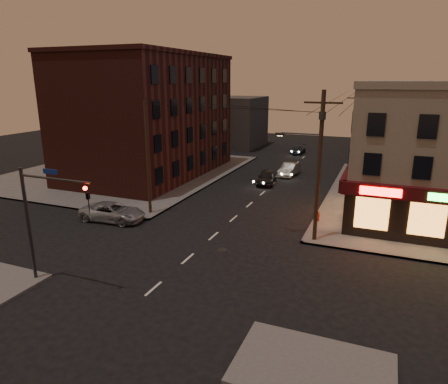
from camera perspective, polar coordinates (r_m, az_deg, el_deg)
The scene contains 15 objects.
ground at distance 25.28m, azimuth -5.20°, elevation -9.46°, with size 120.00×120.00×0.00m, color black.
sidewalk_nw at distance 49.76m, azimuth -13.68°, elevation 2.96°, with size 24.00×28.00×0.15m, color #514F4C.
brick_apartment at distance 46.80m, azimuth -10.66°, elevation 10.50°, with size 12.00×20.00×13.00m, color #471C17.
bg_building_ne_a at distance 58.77m, azimuth 25.45°, elevation 7.20°, with size 10.00×12.00×7.00m, color #3F3D3A.
bg_building_nw at distance 66.92m, azimuth 1.36°, elevation 10.01°, with size 9.00×10.00×8.00m, color #3F3D3A.
bg_building_ne_b at distance 72.65m, azimuth 23.36°, elevation 8.41°, with size 8.00×8.00×6.00m, color #3F3D3A.
utility_pole_main at distance 26.80m, azimuth 13.24°, elevation 4.62°, with size 4.20×0.44×10.00m.
utility_pole_far at distance 52.72m, azimuth 18.01°, elevation 8.39°, with size 0.26×0.26×9.00m, color #382619.
utility_pole_west at distance 32.52m, azimuth -10.85°, elevation 4.69°, with size 0.24×0.24×9.00m, color #382619.
traffic_signal at distance 22.84m, azimuth -24.69°, elevation -2.51°, with size 4.49×0.32×6.47m.
suv_cross at distance 32.59m, azimuth -15.61°, elevation -2.76°, with size 2.37×5.14×1.43m, color gray.
sedan_near at distance 42.63m, azimuth 6.09°, elevation 2.10°, with size 1.71×4.26×1.45m, color black.
sedan_mid at distance 46.72m, azimuth 9.30°, elevation 3.18°, with size 1.51×4.33×1.43m, color slate.
sedan_far at distance 60.98m, azimuth 10.53°, elevation 5.96°, with size 1.68×4.13×1.20m, color #192432.
fire_hydrant at distance 31.80m, azimuth 13.27°, elevation -3.31°, with size 0.35×0.35×0.78m.
Camera 1 is at (10.69, -20.22, 10.77)m, focal length 32.00 mm.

